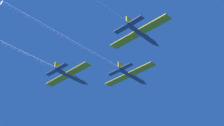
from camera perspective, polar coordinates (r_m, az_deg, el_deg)
jet_lead at (r=100.80m, az=-2.39°, el=1.02°), size 20.15×56.94×3.34m
jet_left_wing at (r=102.73m, az=-14.76°, el=1.46°), size 20.15×61.88×3.34m
jet_right_wing at (r=83.49m, az=-3.32°, el=10.78°), size 20.15×64.94×3.34m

